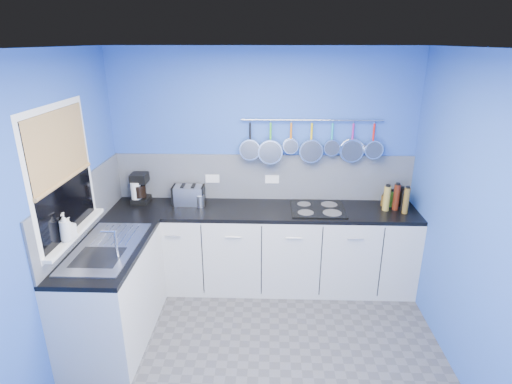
# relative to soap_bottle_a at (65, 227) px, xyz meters

# --- Properties ---
(floor) EXTENTS (3.20, 3.00, 0.02)m
(floor) POSITION_rel_soap_bottle_a_xyz_m (1.53, -0.12, -1.18)
(floor) COLOR #47474C
(floor) RESTS_ON ground
(ceiling) EXTENTS (3.20, 3.00, 0.02)m
(ceiling) POSITION_rel_soap_bottle_a_xyz_m (1.53, -0.12, 1.34)
(ceiling) COLOR white
(ceiling) RESTS_ON ground
(wall_back) EXTENTS (3.20, 0.02, 2.50)m
(wall_back) POSITION_rel_soap_bottle_a_xyz_m (1.53, 1.39, 0.08)
(wall_back) COLOR #2D54B5
(wall_back) RESTS_ON ground
(wall_left) EXTENTS (0.02, 3.00, 2.50)m
(wall_left) POSITION_rel_soap_bottle_a_xyz_m (-0.08, -0.12, 0.08)
(wall_left) COLOR #2D54B5
(wall_left) RESTS_ON ground
(wall_right) EXTENTS (0.02, 3.00, 2.50)m
(wall_right) POSITION_rel_soap_bottle_a_xyz_m (3.14, -0.12, 0.08)
(wall_right) COLOR #2D54B5
(wall_right) RESTS_ON ground
(backsplash_back) EXTENTS (3.20, 0.02, 0.50)m
(backsplash_back) POSITION_rel_soap_bottle_a_xyz_m (1.53, 1.37, -0.02)
(backsplash_back) COLOR gray
(backsplash_back) RESTS_ON wall_back
(backsplash_left) EXTENTS (0.02, 1.80, 0.50)m
(backsplash_left) POSITION_rel_soap_bottle_a_xyz_m (-0.06, 0.48, -0.02)
(backsplash_left) COLOR gray
(backsplash_left) RESTS_ON wall_left
(cabinet_run_back) EXTENTS (3.20, 0.60, 0.86)m
(cabinet_run_back) POSITION_rel_soap_bottle_a_xyz_m (1.53, 1.08, -0.74)
(cabinet_run_back) COLOR beige
(cabinet_run_back) RESTS_ON ground
(worktop_back) EXTENTS (3.20, 0.60, 0.04)m
(worktop_back) POSITION_rel_soap_bottle_a_xyz_m (1.53, 1.08, -0.29)
(worktop_back) COLOR black
(worktop_back) RESTS_ON cabinet_run_back
(cabinet_run_left) EXTENTS (0.60, 1.20, 0.86)m
(cabinet_run_left) POSITION_rel_soap_bottle_a_xyz_m (0.23, 0.18, -0.74)
(cabinet_run_left) COLOR beige
(cabinet_run_left) RESTS_ON ground
(worktop_left) EXTENTS (0.60, 1.20, 0.04)m
(worktop_left) POSITION_rel_soap_bottle_a_xyz_m (0.23, 0.18, -0.29)
(worktop_left) COLOR black
(worktop_left) RESTS_ON cabinet_run_left
(window_frame) EXTENTS (0.01, 1.00, 1.10)m
(window_frame) POSITION_rel_soap_bottle_a_xyz_m (-0.05, 0.18, 0.38)
(window_frame) COLOR white
(window_frame) RESTS_ON wall_left
(window_glass) EXTENTS (0.01, 0.90, 1.00)m
(window_glass) POSITION_rel_soap_bottle_a_xyz_m (-0.04, 0.18, 0.38)
(window_glass) COLOR black
(window_glass) RESTS_ON wall_left
(bamboo_blind) EXTENTS (0.01, 0.90, 0.55)m
(bamboo_blind) POSITION_rel_soap_bottle_a_xyz_m (-0.03, 0.18, 0.61)
(bamboo_blind) COLOR tan
(bamboo_blind) RESTS_ON wall_left
(window_sill) EXTENTS (0.10, 0.98, 0.03)m
(window_sill) POSITION_rel_soap_bottle_a_xyz_m (-0.02, 0.18, -0.13)
(window_sill) COLOR white
(window_sill) RESTS_ON wall_left
(sink_unit) EXTENTS (0.50, 0.95, 0.01)m
(sink_unit) POSITION_rel_soap_bottle_a_xyz_m (0.23, 0.18, -0.27)
(sink_unit) COLOR silver
(sink_unit) RESTS_ON worktop_left
(mixer_tap) EXTENTS (0.12, 0.08, 0.26)m
(mixer_tap) POSITION_rel_soap_bottle_a_xyz_m (0.39, -0.00, -0.14)
(mixer_tap) COLOR silver
(mixer_tap) RESTS_ON worktop_left
(socket_left) EXTENTS (0.15, 0.01, 0.09)m
(socket_left) POSITION_rel_soap_bottle_a_xyz_m (0.98, 1.35, -0.04)
(socket_left) COLOR white
(socket_left) RESTS_ON backsplash_back
(socket_right) EXTENTS (0.15, 0.01, 0.09)m
(socket_right) POSITION_rel_soap_bottle_a_xyz_m (1.63, 1.35, -0.04)
(socket_right) COLOR white
(socket_right) RESTS_ON backsplash_back
(pot_rail) EXTENTS (1.45, 0.02, 0.02)m
(pot_rail) POSITION_rel_soap_bottle_a_xyz_m (2.03, 1.33, 0.61)
(pot_rail) COLOR silver
(pot_rail) RESTS_ON wall_back
(soap_bottle_a) EXTENTS (0.11, 0.11, 0.24)m
(soap_bottle_a) POSITION_rel_soap_bottle_a_xyz_m (0.00, 0.00, 0.00)
(soap_bottle_a) COLOR white
(soap_bottle_a) RESTS_ON window_sill
(soap_bottle_b) EXTENTS (0.10, 0.10, 0.17)m
(soap_bottle_b) POSITION_rel_soap_bottle_a_xyz_m (0.00, 0.06, -0.03)
(soap_bottle_b) COLOR white
(soap_bottle_b) RESTS_ON window_sill
(paper_towel) EXTENTS (0.13, 0.13, 0.24)m
(paper_towel) POSITION_rel_soap_bottle_a_xyz_m (0.19, 1.17, -0.15)
(paper_towel) COLOR white
(paper_towel) RESTS_ON worktop_back
(coffee_maker) EXTENTS (0.18, 0.20, 0.32)m
(coffee_maker) POSITION_rel_soap_bottle_a_xyz_m (0.22, 1.21, -0.11)
(coffee_maker) COLOR black
(coffee_maker) RESTS_ON worktop_back
(toaster) EXTENTS (0.31, 0.18, 0.20)m
(toaster) POSITION_rel_soap_bottle_a_xyz_m (0.74, 1.18, -0.17)
(toaster) COLOR silver
(toaster) RESTS_ON worktop_back
(canister) EXTENTS (0.09, 0.09, 0.12)m
(canister) POSITION_rel_soap_bottle_a_xyz_m (0.88, 1.12, -0.21)
(canister) COLOR silver
(canister) RESTS_ON worktop_back
(hob) EXTENTS (0.55, 0.48, 0.01)m
(hob) POSITION_rel_soap_bottle_a_xyz_m (2.11, 1.07, -0.26)
(hob) COLOR black
(hob) RESTS_ON worktop_back
(pan_0) EXTENTS (0.22, 0.09, 0.41)m
(pan_0) POSITION_rel_soap_bottle_a_xyz_m (1.40, 1.32, 0.40)
(pan_0) COLOR silver
(pan_0) RESTS_ON pot_rail
(pan_1) EXTENTS (0.26, 0.11, 0.45)m
(pan_1) POSITION_rel_soap_bottle_a_xyz_m (1.61, 1.32, 0.39)
(pan_1) COLOR silver
(pan_1) RESTS_ON pot_rail
(pan_2) EXTENTS (0.16, 0.06, 0.35)m
(pan_2) POSITION_rel_soap_bottle_a_xyz_m (1.82, 1.32, 0.43)
(pan_2) COLOR silver
(pan_2) RESTS_ON pot_rail
(pan_3) EXTENTS (0.25, 0.07, 0.44)m
(pan_3) POSITION_rel_soap_bottle_a_xyz_m (2.03, 1.32, 0.39)
(pan_3) COLOR silver
(pan_3) RESTS_ON pot_rail
(pan_4) EXTENTS (0.17, 0.08, 0.36)m
(pan_4) POSITION_rel_soap_bottle_a_xyz_m (2.24, 1.32, 0.43)
(pan_4) COLOR silver
(pan_4) RESTS_ON pot_rail
(pan_5) EXTENTS (0.24, 0.06, 0.43)m
(pan_5) POSITION_rel_soap_bottle_a_xyz_m (2.45, 1.32, 0.39)
(pan_5) COLOR silver
(pan_5) RESTS_ON pot_rail
(pan_6) EXTENTS (0.19, 0.11, 0.38)m
(pan_6) POSITION_rel_soap_bottle_a_xyz_m (2.67, 1.32, 0.42)
(pan_6) COLOR silver
(pan_6) RESTS_ON pot_rail
(condiment_0) EXTENTS (0.07, 0.07, 0.20)m
(condiment_0) POSITION_rel_soap_bottle_a_xyz_m (2.98, 1.20, -0.17)
(condiment_0) COLOR black
(condiment_0) RESTS_ON worktop_back
(condiment_1) EXTENTS (0.07, 0.07, 0.17)m
(condiment_1) POSITION_rel_soap_bottle_a_xyz_m (2.88, 1.19, -0.19)
(condiment_1) COLOR #3F721E
(condiment_1) RESTS_ON worktop_back
(condiment_2) EXTENTS (0.05, 0.05, 0.11)m
(condiment_2) POSITION_rel_soap_bottle_a_xyz_m (2.81, 1.20, -0.21)
(condiment_2) COLOR brown
(condiment_2) RESTS_ON worktop_back
(condiment_3) EXTENTS (0.07, 0.07, 0.19)m
(condiment_3) POSITION_rel_soap_bottle_a_xyz_m (2.99, 1.09, -0.17)
(condiment_3) COLOR black
(condiment_3) RESTS_ON worktop_back
(condiment_4) EXTENTS (0.07, 0.07, 0.27)m
(condiment_4) POSITION_rel_soap_bottle_a_xyz_m (2.91, 1.10, -0.13)
(condiment_4) COLOR #4C190C
(condiment_4) RESTS_ON worktop_back
(condiment_5) EXTENTS (0.07, 0.07, 0.26)m
(condiment_5) POSITION_rel_soap_bottle_a_xyz_m (2.80, 1.08, -0.14)
(condiment_5) COLOR olive
(condiment_5) RESTS_ON worktop_back
(condiment_6) EXTENTS (0.06, 0.06, 0.27)m
(condiment_6) POSITION_rel_soap_bottle_a_xyz_m (2.98, 1.01, -0.14)
(condiment_6) COLOR brown
(condiment_6) RESTS_ON worktop_back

